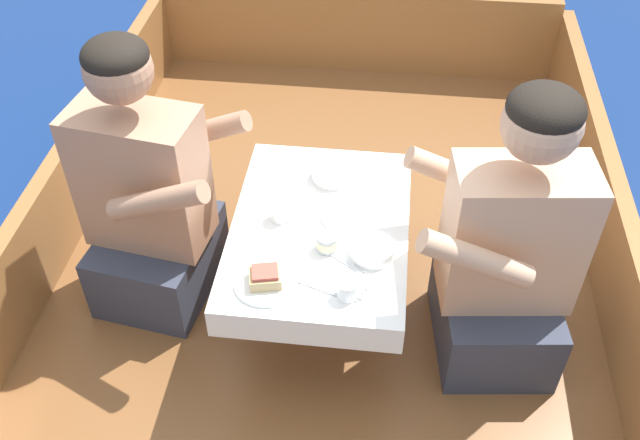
{
  "coord_description": "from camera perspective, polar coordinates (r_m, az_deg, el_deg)",
  "views": [
    {
      "loc": [
        0.19,
        -1.75,
        2.23
      ],
      "look_at": [
        0.0,
        -0.1,
        0.69
      ],
      "focal_mm": 40.0,
      "sensor_mm": 36.0,
      "label": 1
    }
  ],
  "objects": [
    {
      "name": "ground_plane",
      "position": [
        2.85,
        0.24,
        -8.91
      ],
      "size": [
        60.0,
        60.0,
        0.0
      ],
      "primitive_type": "plane",
      "color": "navy"
    },
    {
      "name": "boat_deck",
      "position": [
        2.74,
        0.25,
        -7.22
      ],
      "size": [
        2.09,
        3.2,
        0.26
      ],
      "primitive_type": "cube",
      "color": "brown",
      "rests_on": "ground_plane"
    },
    {
      "name": "gunwale_port",
      "position": [
        2.78,
        -21.04,
        -0.69
      ],
      "size": [
        0.06,
        3.2,
        0.37
      ],
      "primitive_type": "cube",
      "color": "#936033",
      "rests_on": "boat_deck"
    },
    {
      "name": "gunwale_starboard",
      "position": [
        2.64,
        22.86,
        -4.19
      ],
      "size": [
        0.06,
        3.2,
        0.37
      ],
      "primitive_type": "cube",
      "color": "#936033",
      "rests_on": "boat_deck"
    },
    {
      "name": "bow_coaming",
      "position": [
        3.76,
        3.03,
        14.87
      ],
      "size": [
        1.97,
        0.06,
        0.43
      ],
      "primitive_type": "cube",
      "color": "#936033",
      "rests_on": "boat_deck"
    },
    {
      "name": "cockpit_table",
      "position": [
        2.31,
        0.0,
        -1.21
      ],
      "size": [
        0.57,
        0.8,
        0.41
      ],
      "color": "#B2B2B7",
      "rests_on": "boat_deck"
    },
    {
      "name": "person_port",
      "position": [
        2.44,
        -13.59,
        1.48
      ],
      "size": [
        0.57,
        0.51,
        1.01
      ],
      "rotation": [
        0.0,
        0.0,
        -0.15
      ],
      "color": "#333847",
      "rests_on": "boat_deck"
    },
    {
      "name": "person_starboard",
      "position": [
        2.25,
        14.7,
        -2.77
      ],
      "size": [
        0.56,
        0.49,
        1.01
      ],
      "rotation": [
        0.0,
        0.0,
        3.26
      ],
      "color": "#333847",
      "rests_on": "boat_deck"
    },
    {
      "name": "plate_sandwich",
      "position": [
        2.1,
        -4.36,
        -5.05
      ],
      "size": [
        0.19,
        0.19,
        0.01
      ],
      "color": "white",
      "rests_on": "cockpit_table"
    },
    {
      "name": "plate_bread",
      "position": [
        2.31,
        2.18,
        0.41
      ],
      "size": [
        0.18,
        0.18,
        0.01
      ],
      "color": "white",
      "rests_on": "cockpit_table"
    },
    {
      "name": "sandwich",
      "position": [
        2.08,
        -4.4,
        -4.55
      ],
      "size": [
        0.11,
        0.1,
        0.05
      ],
      "rotation": [
        0.0,
        0.0,
        0.22
      ],
      "color": "tan",
      "rests_on": "plate_sandwich"
    },
    {
      "name": "bowl_port_near",
      "position": [
        2.17,
        4.16,
        -2.36
      ],
      "size": [
        0.14,
        0.14,
        0.04
      ],
      "color": "white",
      "rests_on": "cockpit_table"
    },
    {
      "name": "bowl_starboard_near",
      "position": [
        2.44,
        0.9,
        3.73
      ],
      "size": [
        0.13,
        0.13,
        0.04
      ],
      "color": "white",
      "rests_on": "cockpit_table"
    },
    {
      "name": "coffee_cup_port",
      "position": [
        2.28,
        -3.19,
        0.71
      ],
      "size": [
        0.09,
        0.06,
        0.06
      ],
      "color": "white",
      "rests_on": "cockpit_table"
    },
    {
      "name": "coffee_cup_starboard",
      "position": [
        2.05,
        2.26,
        -5.54
      ],
      "size": [
        0.09,
        0.06,
        0.06
      ],
      "color": "white",
      "rests_on": "cockpit_table"
    },
    {
      "name": "tin_can",
      "position": [
        2.18,
        0.56,
        -1.81
      ],
      "size": [
        0.07,
        0.07,
        0.05
      ],
      "color": "silver",
      "rests_on": "cockpit_table"
    },
    {
      "name": "utensil_fork_starboard",
      "position": [
        2.17,
        1.29,
        -2.98
      ],
      "size": [
        0.15,
        0.11,
        0.0
      ],
      "rotation": [
        0.0,
        0.0,
        2.54
      ],
      "color": "silver",
      "rests_on": "cockpit_table"
    },
    {
      "name": "utensil_spoon_starboard",
      "position": [
        2.09,
        -0.79,
        -5.22
      ],
      "size": [
        0.17,
        0.07,
        0.01
      ],
      "rotation": [
        0.0,
        0.0,
        2.8
      ],
      "color": "silver",
      "rests_on": "cockpit_table"
    },
    {
      "name": "utensil_knife_starboard",
      "position": [
        2.46,
        3.36,
        3.57
      ],
      "size": [
        0.14,
        0.12,
        0.0
      ],
      "rotation": [
        0.0,
        0.0,
        0.7
      ],
      "color": "silver",
      "rests_on": "cockpit_table"
    }
  ]
}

